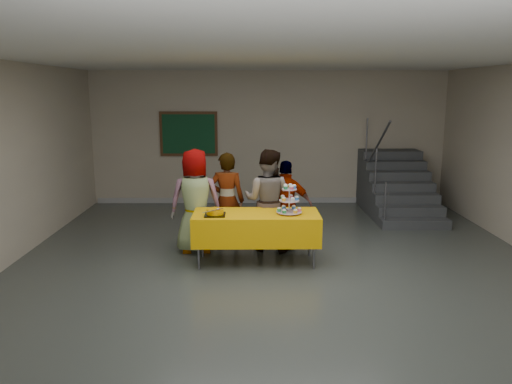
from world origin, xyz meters
TOP-DOWN VIEW (x-y plane):
  - room_shell at (0.00, 0.02)m, footprint 10.00×10.04m
  - bake_table at (-0.32, 0.88)m, footprint 1.88×0.78m
  - cupcake_stand at (0.17, 0.84)m, footprint 0.38×0.38m
  - bear_cake at (-0.93, 0.75)m, footprint 0.32×0.36m
  - schoolchild_a at (-1.28, 1.41)m, footprint 0.85×0.58m
  - schoolchild_b at (-0.79, 1.64)m, footprint 0.61×0.43m
  - schoolchild_c at (-0.13, 1.50)m, footprint 0.96×0.85m
  - schoolchild_d at (0.17, 1.55)m, footprint 0.91×0.52m
  - staircase at (2.70, 4.13)m, footprint 1.30×2.40m
  - noticeboard at (-1.80, 4.96)m, footprint 1.30×0.05m

SIDE VIEW (x-z plane):
  - staircase at x=2.70m, z-range -0.53..1.51m
  - bake_table at x=-0.32m, z-range 0.17..0.94m
  - schoolchild_d at x=0.17m, z-range 0.00..1.46m
  - schoolchild_b at x=-0.79m, z-range 0.00..1.59m
  - schoolchild_c at x=-0.13m, z-range 0.00..1.65m
  - bear_cake at x=-0.93m, z-range 0.77..0.89m
  - schoolchild_a at x=-1.28m, z-range 0.00..1.67m
  - cupcake_stand at x=0.17m, z-range 0.73..1.18m
  - noticeboard at x=-1.80m, z-range 1.10..2.10m
  - room_shell at x=0.00m, z-range 0.62..3.64m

